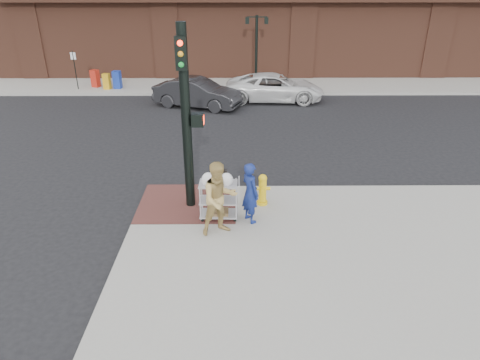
{
  "coord_description": "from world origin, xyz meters",
  "views": [
    {
      "loc": [
        0.84,
        -10.09,
        6.11
      ],
      "look_at": [
        0.92,
        0.13,
        1.25
      ],
      "focal_mm": 32.0,
      "sensor_mm": 36.0,
      "label": 1
    }
  ],
  "objects_px": {
    "pedestrian_tan": "(219,199)",
    "sedan_dark": "(197,93)",
    "minivan_white": "(275,87)",
    "woman_blue": "(250,193)",
    "lamp_post": "(256,43)",
    "traffic_signal_pole": "(187,115)",
    "utility_cart": "(219,197)",
    "fire_hydrant": "(263,189)"
  },
  "relations": [
    {
      "from": "pedestrian_tan",
      "to": "minivan_white",
      "type": "distance_m",
      "value": 13.79
    },
    {
      "from": "traffic_signal_pole",
      "to": "utility_cart",
      "type": "distance_m",
      "value": 2.32
    },
    {
      "from": "woman_blue",
      "to": "minivan_white",
      "type": "xyz_separation_m",
      "value": [
        1.71,
        12.97,
        -0.26
      ]
    },
    {
      "from": "pedestrian_tan",
      "to": "sedan_dark",
      "type": "bearing_deg",
      "value": 74.14
    },
    {
      "from": "minivan_white",
      "to": "sedan_dark",
      "type": "bearing_deg",
      "value": 110.29
    },
    {
      "from": "lamp_post",
      "to": "pedestrian_tan",
      "type": "xyz_separation_m",
      "value": [
        -1.6,
        -16.68,
        -1.5
      ]
    },
    {
      "from": "traffic_signal_pole",
      "to": "sedan_dark",
      "type": "height_order",
      "value": "traffic_signal_pole"
    },
    {
      "from": "traffic_signal_pole",
      "to": "pedestrian_tan",
      "type": "bearing_deg",
      "value": -58.91
    },
    {
      "from": "lamp_post",
      "to": "pedestrian_tan",
      "type": "relative_size",
      "value": 2.06
    },
    {
      "from": "lamp_post",
      "to": "utility_cart",
      "type": "relative_size",
      "value": 2.85
    },
    {
      "from": "traffic_signal_pole",
      "to": "pedestrian_tan",
      "type": "xyz_separation_m",
      "value": [
        0.88,
        -1.46,
        -1.71
      ]
    },
    {
      "from": "sedan_dark",
      "to": "utility_cart",
      "type": "bearing_deg",
      "value": -151.46
    },
    {
      "from": "woman_blue",
      "to": "sedan_dark",
      "type": "bearing_deg",
      "value": -20.05
    },
    {
      "from": "utility_cart",
      "to": "minivan_white",
      "type": "bearing_deg",
      "value": 78.74
    },
    {
      "from": "lamp_post",
      "to": "fire_hydrant",
      "type": "xyz_separation_m",
      "value": [
        -0.43,
        -15.17,
        -1.99
      ]
    },
    {
      "from": "traffic_signal_pole",
      "to": "pedestrian_tan",
      "type": "distance_m",
      "value": 2.41
    },
    {
      "from": "lamp_post",
      "to": "woman_blue",
      "type": "height_order",
      "value": "lamp_post"
    },
    {
      "from": "woman_blue",
      "to": "fire_hydrant",
      "type": "relative_size",
      "value": 1.79
    },
    {
      "from": "sedan_dark",
      "to": "utility_cart",
      "type": "height_order",
      "value": "utility_cart"
    },
    {
      "from": "traffic_signal_pole",
      "to": "minivan_white",
      "type": "distance_m",
      "value": 12.73
    },
    {
      "from": "minivan_white",
      "to": "utility_cart",
      "type": "xyz_separation_m",
      "value": [
        -2.55,
        -12.82,
        0.06
      ]
    },
    {
      "from": "traffic_signal_pole",
      "to": "minivan_white",
      "type": "xyz_separation_m",
      "value": [
        3.37,
        12.1,
        -2.11
      ]
    },
    {
      "from": "traffic_signal_pole",
      "to": "woman_blue",
      "type": "xyz_separation_m",
      "value": [
        1.66,
        -0.87,
        -1.84
      ]
    },
    {
      "from": "lamp_post",
      "to": "woman_blue",
      "type": "distance_m",
      "value": 16.2
    },
    {
      "from": "woman_blue",
      "to": "fire_hydrant",
      "type": "distance_m",
      "value": 1.07
    },
    {
      "from": "sedan_dark",
      "to": "fire_hydrant",
      "type": "bearing_deg",
      "value": -144.66
    },
    {
      "from": "lamp_post",
      "to": "sedan_dark",
      "type": "xyz_separation_m",
      "value": [
        -3.19,
        -4.39,
        -1.88
      ]
    },
    {
      "from": "woman_blue",
      "to": "minivan_white",
      "type": "relative_size",
      "value": 0.32
    },
    {
      "from": "traffic_signal_pole",
      "to": "utility_cart",
      "type": "height_order",
      "value": "traffic_signal_pole"
    },
    {
      "from": "pedestrian_tan",
      "to": "utility_cart",
      "type": "height_order",
      "value": "pedestrian_tan"
    },
    {
      "from": "minivan_white",
      "to": "fire_hydrant",
      "type": "height_order",
      "value": "minivan_white"
    },
    {
      "from": "sedan_dark",
      "to": "minivan_white",
      "type": "height_order",
      "value": "sedan_dark"
    },
    {
      "from": "sedan_dark",
      "to": "fire_hydrant",
      "type": "relative_size",
      "value": 4.81
    },
    {
      "from": "traffic_signal_pole",
      "to": "fire_hydrant",
      "type": "relative_size",
      "value": 5.34
    },
    {
      "from": "minivan_white",
      "to": "utility_cart",
      "type": "bearing_deg",
      "value": 171.94
    },
    {
      "from": "lamp_post",
      "to": "traffic_signal_pole",
      "type": "xyz_separation_m",
      "value": [
        -2.48,
        -15.23,
        0.21
      ]
    },
    {
      "from": "minivan_white",
      "to": "fire_hydrant",
      "type": "xyz_separation_m",
      "value": [
        -1.33,
        -12.04,
        -0.1
      ]
    },
    {
      "from": "traffic_signal_pole",
      "to": "fire_hydrant",
      "type": "xyz_separation_m",
      "value": [
        2.05,
        0.06,
        -2.2
      ]
    },
    {
      "from": "utility_cart",
      "to": "fire_hydrant",
      "type": "relative_size",
      "value": 1.5
    },
    {
      "from": "pedestrian_tan",
      "to": "fire_hydrant",
      "type": "bearing_deg",
      "value": 29.11
    },
    {
      "from": "traffic_signal_pole",
      "to": "sedan_dark",
      "type": "xyz_separation_m",
      "value": [
        -0.72,
        10.84,
        -2.09
      ]
    },
    {
      "from": "traffic_signal_pole",
      "to": "minivan_white",
      "type": "relative_size",
      "value": 0.96
    }
  ]
}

